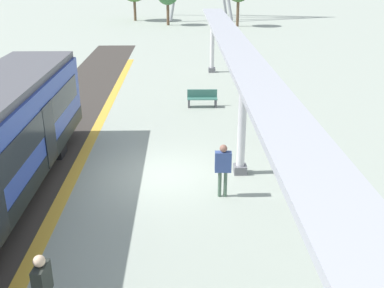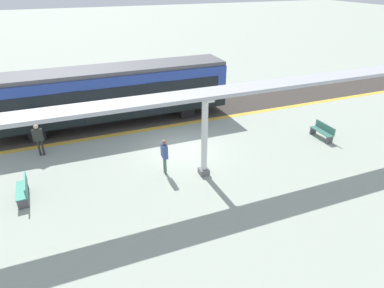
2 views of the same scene
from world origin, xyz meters
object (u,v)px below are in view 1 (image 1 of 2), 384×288
Objects in this scene: canopy_pillar_second at (242,120)px; passenger_by_the_benches at (223,165)px; bench_near_end at (202,98)px; canopy_pillar_third at (212,42)px; passenger_waiting_near_edge at (43,284)px.

passenger_by_the_benches is (-0.76, -1.65, -0.86)m from canopy_pillar_second.
bench_near_end is (-0.97, 7.75, -1.51)m from canopy_pillar_second.
bench_near_end is at bearing -97.28° from canopy_pillar_third.
canopy_pillar_third is 2.56× the size of bench_near_end.
canopy_pillar_third reaches higher than passenger_waiting_near_edge.
passenger_by_the_benches is at bearing -114.65° from canopy_pillar_second.
canopy_pillar_third is at bearing 82.72° from bench_near_end.
canopy_pillar_third is at bearing 87.45° from passenger_by_the_benches.
passenger_waiting_near_edge is at bearing -126.20° from passenger_by_the_benches.
passenger_by_the_benches reaches higher than bench_near_end.
canopy_pillar_second is 1.00× the size of canopy_pillar_third.
passenger_waiting_near_edge is 6.70m from passenger_by_the_benches.
passenger_by_the_benches is (3.96, 5.41, 0.00)m from passenger_waiting_near_edge.
bench_near_end is (-0.97, -7.61, -1.51)m from canopy_pillar_third.
canopy_pillar_second reaches higher than bench_near_end.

